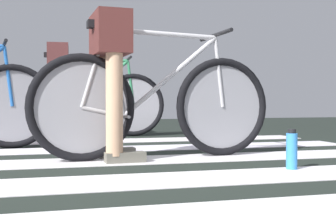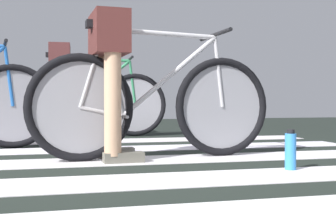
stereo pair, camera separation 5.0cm
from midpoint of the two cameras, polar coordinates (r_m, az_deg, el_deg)
ground at (r=2.72m, az=-13.20°, el=-7.37°), size 18.00×14.00×0.02m
crosswalk_markings at (r=2.57m, az=-13.38°, el=-7.61°), size 5.46×4.24×0.00m
bicycle_1_of_4 at (r=3.06m, az=-2.12°, el=1.06°), size 1.74×0.52×0.93m
cyclist_1_of_4 at (r=3.00m, az=-7.86°, el=5.90°), size 0.34×0.42×0.99m
bicycle_3_of_4 at (r=5.02m, az=-10.61°, el=1.14°), size 1.74×0.52×0.93m
cyclist_3_of_4 at (r=5.03m, az=-14.18°, el=4.29°), size 0.33×0.42×1.02m
water_bottle at (r=2.67m, az=15.18°, el=-4.88°), size 0.06×0.06×0.24m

